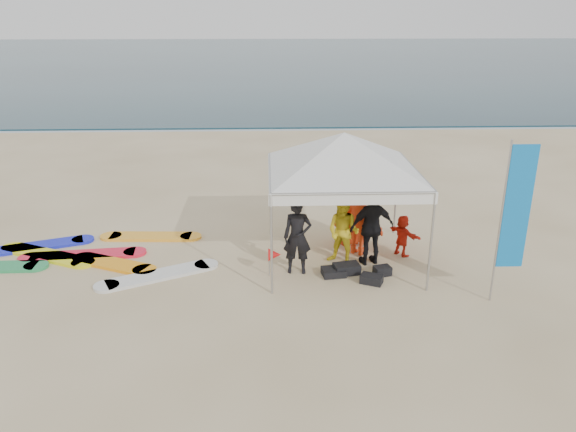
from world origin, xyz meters
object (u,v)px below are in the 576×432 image
Objects in this scene: person_yellow at (343,232)px; person_orange_a at (360,217)px; person_orange_b at (350,214)px; marker_pennant at (275,255)px; surfboard_spread at (84,256)px; person_black_a at (297,237)px; person_black_b at (372,227)px; canopy_tent at (344,133)px; feather_flag at (515,210)px; person_seated at (402,235)px.

person_orange_a is (0.47, 0.57, 0.13)m from person_yellow.
person_orange_a is 1.14× the size of person_orange_b.
marker_pennant reaches higher than surfboard_spread.
person_black_b is at bearing 16.25° from person_black_a.
person_orange_b reaches higher than marker_pennant.
feather_flag is (3.01, -2.07, -1.06)m from canopy_tent.
person_black_b is 1.01m from person_seated.
person_black_a is 1.69× the size of person_seated.
person_black_a is 0.51× the size of feather_flag.
surfboard_spread is (-6.51, -0.02, -0.87)m from person_orange_a.
person_seated is at bearing 44.81° from person_yellow.
canopy_tent is (-0.49, -0.35, 2.09)m from person_orange_a.
person_seated is at bearing 17.98° from marker_pennant.
marker_pennant is at bearing 15.51° from person_orange_b.
person_black_b is at bearing 145.66° from person_orange_a.
feather_flag is at bearing 127.89° from person_black_b.
person_yellow is at bearing -84.59° from canopy_tent.
person_black_a is at bearing -148.82° from canopy_tent.
person_orange_b is 2.40m from canopy_tent.
surfboard_spread is at bearing 176.93° from canopy_tent.
person_black_b is at bearing 27.66° from person_yellow.
canopy_tent is 3.04m from marker_pennant.
person_orange_a is 0.32× the size of surfboard_spread.
person_orange_a is 3.64m from feather_flag.
feather_flag is at bearing 105.32° from person_orange_b.
person_orange_a is at bearing 35.11° from canopy_tent.
person_orange_a is 2.37m from marker_pennant.
marker_pennant is at bearing 164.25° from feather_flag.
person_orange_b is 0.48× the size of feather_flag.
person_orange_b is at bearing 69.34° from canopy_tent.
marker_pennant is (-1.89, -1.70, -0.30)m from person_orange_b.
person_black_a reaches higher than person_orange_b.
surfboard_spread is at bearing -18.86° from person_black_b.
marker_pennant is 4.63m from surfboard_spread.
feather_flag is at bearing -15.75° from marker_pennant.
person_black_b is at bearing 141.97° from feather_flag.
person_orange_a is at bearing -88.00° from person_black_b.
person_black_a is at bearing 72.07° from person_orange_a.
feather_flag is 5.16× the size of marker_pennant.
person_orange_a is at bearing 29.15° from marker_pennant.
person_yellow is 0.88× the size of person_black_b.
person_black_a is 0.93× the size of person_orange_a.
person_seated is 0.22× the size of canopy_tent.
person_yellow is 1.55m from person_seated.
marker_pennant is (-3.03, -0.98, -0.01)m from person_seated.
person_orange_a is at bearing 79.21° from person_yellow.
person_black_a is 2.47m from canopy_tent.
feather_flag is (1.53, -2.27, 1.44)m from person_seated.
person_black_b reaches higher than marker_pennant.
person_black_a is 2.07m from person_orange_b.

